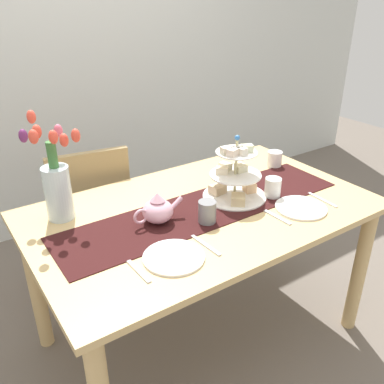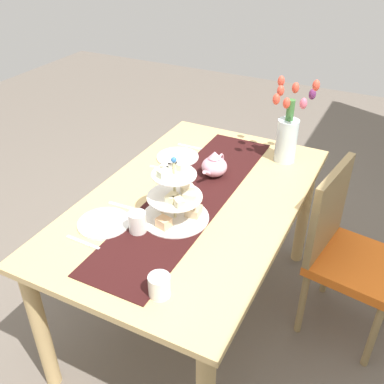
{
  "view_description": "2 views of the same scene",
  "coord_description": "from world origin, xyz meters",
  "px_view_note": "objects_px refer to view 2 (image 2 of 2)",
  "views": [
    {
      "loc": [
        -0.97,
        -1.34,
        1.66
      ],
      "look_at": [
        -0.06,
        -0.0,
        0.86
      ],
      "focal_mm": 38.9,
      "sensor_mm": 36.0,
      "label": 1
    },
    {
      "loc": [
        1.56,
        0.78,
        1.92
      ],
      "look_at": [
        0.02,
        -0.0,
        0.81
      ],
      "focal_mm": 41.34,
      "sensor_mm": 36.0,
      "label": 2
    }
  ],
  "objects_px": {
    "knife_left": "(165,169)",
    "dinner_plate_right": "(104,223)",
    "dining_table": "(194,217)",
    "knife_right": "(83,242)",
    "teapot": "(214,166)",
    "fork_left": "(190,147)",
    "mug_grey": "(178,177)",
    "chair_left": "(346,248)",
    "tiered_cake_stand": "(175,199)",
    "mug_white_text": "(137,222)",
    "dinner_plate_left": "(178,157)",
    "cream_jug": "(159,286)",
    "fork_right": "(123,206)",
    "tulip_vase": "(288,132)"
  },
  "relations": [
    {
      "from": "chair_left",
      "to": "knife_right",
      "type": "bearing_deg",
      "value": -50.3
    },
    {
      "from": "dinner_plate_right",
      "to": "knife_right",
      "type": "bearing_deg",
      "value": 0.0
    },
    {
      "from": "teapot",
      "to": "dinner_plate_right",
      "type": "relative_size",
      "value": 1.04
    },
    {
      "from": "tiered_cake_stand",
      "to": "tulip_vase",
      "type": "relative_size",
      "value": 0.67
    },
    {
      "from": "dining_table",
      "to": "knife_right",
      "type": "xyz_separation_m",
      "value": [
        0.5,
        -0.26,
        0.11
      ]
    },
    {
      "from": "tulip_vase",
      "to": "knife_right",
      "type": "height_order",
      "value": "tulip_vase"
    },
    {
      "from": "tiered_cake_stand",
      "to": "dinner_plate_left",
      "type": "relative_size",
      "value": 1.32
    },
    {
      "from": "mug_white_text",
      "to": "knife_left",
      "type": "bearing_deg",
      "value": -162.41
    },
    {
      "from": "tiered_cake_stand",
      "to": "mug_white_text",
      "type": "relative_size",
      "value": 3.2
    },
    {
      "from": "teapot",
      "to": "mug_white_text",
      "type": "height_order",
      "value": "teapot"
    },
    {
      "from": "fork_right",
      "to": "fork_left",
      "type": "bearing_deg",
      "value": 180.0
    },
    {
      "from": "tiered_cake_stand",
      "to": "chair_left",
      "type": "bearing_deg",
      "value": 123.98
    },
    {
      "from": "fork_right",
      "to": "knife_right",
      "type": "relative_size",
      "value": 0.88
    },
    {
      "from": "dinner_plate_right",
      "to": "mug_grey",
      "type": "xyz_separation_m",
      "value": [
        -0.42,
        0.14,
        0.05
      ]
    },
    {
      "from": "teapot",
      "to": "fork_left",
      "type": "relative_size",
      "value": 1.59
    },
    {
      "from": "fork_left",
      "to": "knife_right",
      "type": "xyz_separation_m",
      "value": [
        0.96,
        0.0,
        0.0
      ]
    },
    {
      "from": "fork_left",
      "to": "knife_left",
      "type": "height_order",
      "value": "same"
    },
    {
      "from": "chair_left",
      "to": "fork_right",
      "type": "xyz_separation_m",
      "value": [
        0.5,
        -0.95,
        0.26
      ]
    },
    {
      "from": "teapot",
      "to": "knife_left",
      "type": "relative_size",
      "value": 1.4
    },
    {
      "from": "tulip_vase",
      "to": "fork_left",
      "type": "bearing_deg",
      "value": -79.68
    },
    {
      "from": "fork_left",
      "to": "teapot",
      "type": "bearing_deg",
      "value": 48.54
    },
    {
      "from": "dinner_plate_right",
      "to": "mug_white_text",
      "type": "distance_m",
      "value": 0.17
    },
    {
      "from": "dinner_plate_left",
      "to": "knife_right",
      "type": "height_order",
      "value": "dinner_plate_left"
    },
    {
      "from": "tiered_cake_stand",
      "to": "fork_right",
      "type": "height_order",
      "value": "tiered_cake_stand"
    },
    {
      "from": "dining_table",
      "to": "fork_right",
      "type": "bearing_deg",
      "value": -50.55
    },
    {
      "from": "knife_left",
      "to": "dinner_plate_right",
      "type": "height_order",
      "value": "dinner_plate_right"
    },
    {
      "from": "tiered_cake_stand",
      "to": "dinner_plate_right",
      "type": "height_order",
      "value": "tiered_cake_stand"
    },
    {
      "from": "dining_table",
      "to": "teapot",
      "type": "relative_size",
      "value": 6.45
    },
    {
      "from": "knife_left",
      "to": "mug_white_text",
      "type": "bearing_deg",
      "value": 17.59
    },
    {
      "from": "tiered_cake_stand",
      "to": "dining_table",
      "type": "bearing_deg",
      "value": -179.74
    },
    {
      "from": "dinner_plate_left",
      "to": "cream_jug",
      "type": "bearing_deg",
      "value": 24.82
    },
    {
      "from": "tiered_cake_stand",
      "to": "teapot",
      "type": "height_order",
      "value": "tiered_cake_stand"
    },
    {
      "from": "cream_jug",
      "to": "tiered_cake_stand",
      "type": "bearing_deg",
      "value": -158.42
    },
    {
      "from": "chair_left",
      "to": "teapot",
      "type": "height_order",
      "value": "chair_left"
    },
    {
      "from": "dining_table",
      "to": "fork_left",
      "type": "xyz_separation_m",
      "value": [
        -0.46,
        -0.26,
        0.11
      ]
    },
    {
      "from": "dinner_plate_left",
      "to": "dining_table",
      "type": "bearing_deg",
      "value": 39.09
    },
    {
      "from": "teapot",
      "to": "cream_jug",
      "type": "height_order",
      "value": "teapot"
    },
    {
      "from": "teapot",
      "to": "mug_white_text",
      "type": "xyz_separation_m",
      "value": [
        0.57,
        -0.1,
        -0.01
      ]
    },
    {
      "from": "chair_left",
      "to": "dinner_plate_right",
      "type": "xyz_separation_m",
      "value": [
        0.65,
        -0.95,
        0.26
      ]
    },
    {
      "from": "teapot",
      "to": "mug_white_text",
      "type": "relative_size",
      "value": 2.51
    },
    {
      "from": "chair_left",
      "to": "dining_table",
      "type": "bearing_deg",
      "value": -67.39
    },
    {
      "from": "chair_left",
      "to": "tiered_cake_stand",
      "type": "xyz_separation_m",
      "value": [
        0.47,
        -0.7,
        0.36
      ]
    },
    {
      "from": "mug_white_text",
      "to": "chair_left",
      "type": "bearing_deg",
      "value": 128.17
    },
    {
      "from": "cream_jug",
      "to": "mug_white_text",
      "type": "bearing_deg",
      "value": -135.63
    },
    {
      "from": "tiered_cake_stand",
      "to": "teapot",
      "type": "bearing_deg",
      "value": -179.89
    },
    {
      "from": "chair_left",
      "to": "cream_jug",
      "type": "relative_size",
      "value": 10.71
    },
    {
      "from": "teapot",
      "to": "mug_grey",
      "type": "bearing_deg",
      "value": -34.0
    },
    {
      "from": "teapot",
      "to": "mug_grey",
      "type": "xyz_separation_m",
      "value": [
        0.17,
        -0.12,
        -0.01
      ]
    },
    {
      "from": "cream_jug",
      "to": "dinner_plate_left",
      "type": "height_order",
      "value": "cream_jug"
    },
    {
      "from": "fork_right",
      "to": "dinner_plate_right",
      "type": "bearing_deg",
      "value": 0.0
    }
  ]
}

